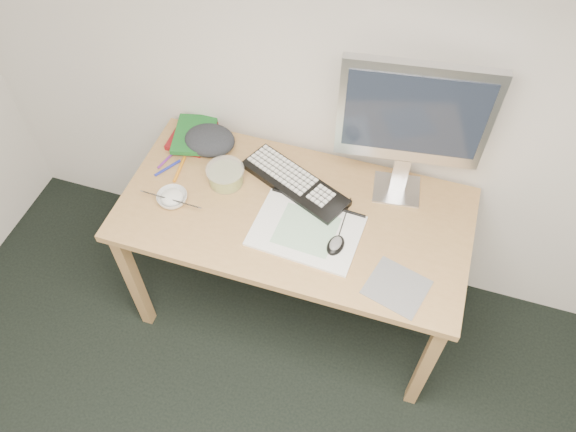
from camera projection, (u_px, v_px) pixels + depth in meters
name	position (u px, v px, depth m)	size (l,w,h in m)	color
desk	(294.00, 224.00, 2.30)	(1.40, 0.70, 0.75)	tan
mousepad	(397.00, 287.00, 2.03)	(0.21, 0.19, 0.00)	slate
sketchpad	(306.00, 231.00, 2.17)	(0.41, 0.29, 0.01)	white
keyboard	(295.00, 183.00, 2.31)	(0.48, 0.15, 0.03)	black
monitor	(413.00, 118.00, 1.99)	(0.54, 0.19, 0.63)	silver
mouse	(336.00, 244.00, 2.11)	(0.06, 0.10, 0.03)	black
rice_bowl	(172.00, 198.00, 2.26)	(0.12, 0.12, 0.04)	white
chopsticks	(171.00, 199.00, 2.22)	(0.02, 0.02, 0.26)	silver
fruit_tub	(226.00, 175.00, 2.31)	(0.16, 0.16, 0.08)	#F1EA55
book_red	(192.00, 135.00, 2.49)	(0.17, 0.22, 0.02)	maroon
book_green	(195.00, 135.00, 2.46)	(0.17, 0.24, 0.02)	#196625
cloth_lump	(210.00, 140.00, 2.43)	(0.19, 0.16, 0.08)	#25282D
pencil_pink	(288.00, 203.00, 2.26)	(0.01, 0.01, 0.16)	pink
pencil_tan	(314.00, 203.00, 2.26)	(0.01, 0.01, 0.18)	tan
pencil_black	(326.00, 201.00, 2.27)	(0.01, 0.01, 0.18)	black
marker_blue	(168.00, 168.00, 2.37)	(0.01, 0.01, 0.13)	#1E28A7
marker_orange	(179.00, 169.00, 2.37)	(0.01, 0.01, 0.14)	orange
marker_purple	(167.00, 159.00, 2.40)	(0.01, 0.01, 0.12)	#772893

